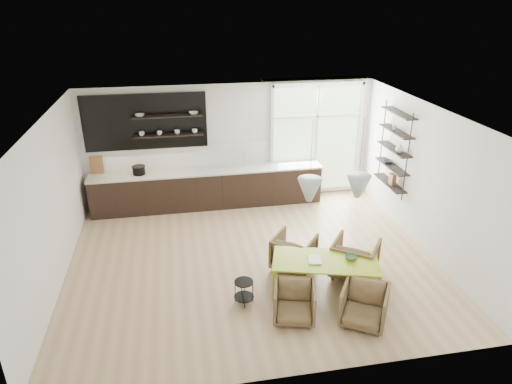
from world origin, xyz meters
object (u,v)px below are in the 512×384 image
Objects in this scene: armchair_back_right at (355,258)px; wire_stool at (244,289)px; armchair_front_right at (364,305)px; dining_table at (325,262)px; armchair_back_left at (294,252)px; armchair_front_left at (294,302)px.

armchair_back_right reaches higher than wire_stool.
dining_table is at bearing 144.39° from armchair_front_right.
armchair_back_right is (1.03, -0.46, 0.02)m from armchair_back_left.
armchair_front_left is (-0.69, -0.58, -0.30)m from dining_table.
dining_table is 2.90× the size of armchair_front_left.
dining_table reaches higher than wire_stool.
armchair_back_right is 1.71m from armchair_front_left.
armchair_back_left is at bearing 142.96° from armchair_front_right.
armchair_back_right reaches higher than armchair_back_left.
armchair_front_left is 0.94× the size of armchair_front_right.
dining_table is 0.96m from armchair_back_left.
armchair_front_left is at bearing 112.69° from armchair_back_left.
armchair_back_left is 1.04× the size of armchair_front_right.
armchair_front_right is (0.68, -1.73, -0.01)m from armchair_back_left.
dining_table reaches higher than armchair_front_left.
armchair_back_right is at bearing 106.15° from armchair_front_right.
armchair_back_right reaches higher than armchair_front_left.
armchair_back_right is 1.12× the size of armchair_front_right.
dining_table is 2.73× the size of armchair_front_right.
wire_stool is at bearing 47.74° from armchair_back_right.
armchair_front_right reaches higher than wire_stool.
dining_table is at bearing 1.75° from wire_stool.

